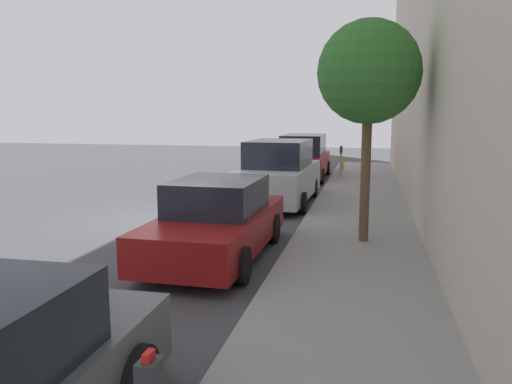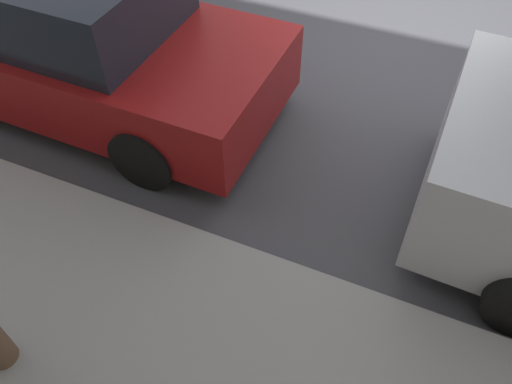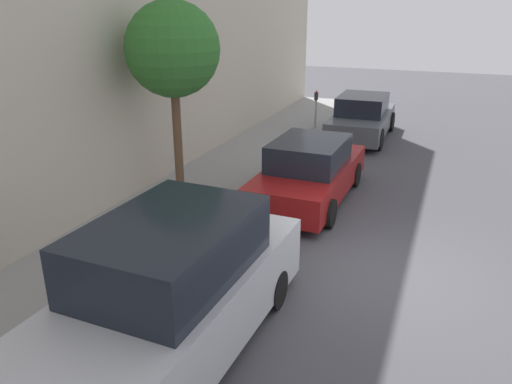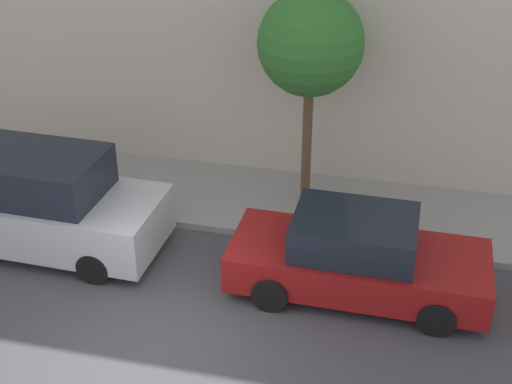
% 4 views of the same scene
% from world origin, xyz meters
% --- Properties ---
extents(ground_plane, '(60.00, 60.00, 0.00)m').
position_xyz_m(ground_plane, '(0.00, 0.00, 0.00)').
color(ground_plane, '#424247').
extents(sidewalk, '(2.73, 32.00, 0.15)m').
position_xyz_m(sidewalk, '(4.86, 0.00, 0.07)').
color(sidewalk, gray).
rests_on(sidewalk, ground_plane).
extents(parked_sedan_second, '(1.92, 4.52, 1.54)m').
position_xyz_m(parked_sedan_second, '(2.23, -2.95, 0.72)').
color(parked_sedan_second, maroon).
rests_on(parked_sedan_second, ground_plane).
extents(parked_suv_third, '(2.10, 4.86, 1.98)m').
position_xyz_m(parked_suv_third, '(2.35, 3.18, 0.93)').
color(parked_suv_third, '#B7BABF').
rests_on(parked_suv_third, ground_plane).
extents(parked_minivan_fourth, '(2.02, 4.92, 1.90)m').
position_xyz_m(parked_minivan_fourth, '(2.33, 9.46, 0.92)').
color(parked_minivan_fourth, maroon).
rests_on(parked_minivan_fourth, ground_plane).
extents(parking_meter_far, '(0.11, 0.15, 1.35)m').
position_xyz_m(parking_meter_far, '(3.95, 8.95, 0.98)').
color(parking_meter_far, '#ADADB2').
rests_on(parking_meter_far, sidewalk).
extents(street_tree, '(2.08, 2.08, 4.51)m').
position_xyz_m(street_tree, '(5.01, -1.56, 3.59)').
color(street_tree, brown).
rests_on(street_tree, sidewalk).
extents(fire_hydrant, '(0.20, 0.20, 0.69)m').
position_xyz_m(fire_hydrant, '(3.85, 11.79, 0.49)').
color(fire_hydrant, gold).
rests_on(fire_hydrant, sidewalk).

